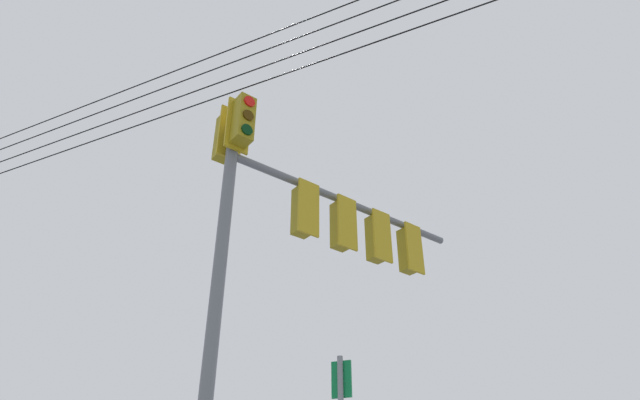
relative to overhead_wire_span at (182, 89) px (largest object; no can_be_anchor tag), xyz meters
The scene contains 2 objects.
signal_mast_assembly 3.79m from the overhead_wire_span, 125.50° to the right, with size 0.98×5.38×7.44m.
overhead_wire_span is the anchor object (origin of this frame).
Camera 1 is at (-5.45, 2.70, 1.21)m, focal length 29.81 mm.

